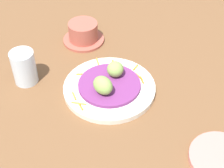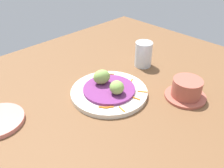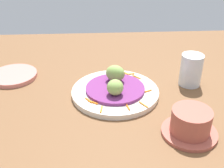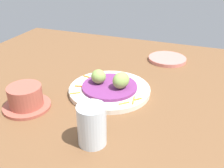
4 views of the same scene
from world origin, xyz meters
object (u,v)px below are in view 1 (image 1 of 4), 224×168
side_plate_small (222,159)px  water_glass (24,67)px  main_plate (109,88)px  guac_scoop_center (103,85)px  terracotta_bowl (83,33)px  guac_scoop_left (115,69)px

side_plate_small → water_glass: (6.97, 51.51, 3.94)cm
main_plate → guac_scoop_center: bearing=175.7°
terracotta_bowl → water_glass: bearing=163.5°
guac_scoop_left → guac_scoop_center: 7.06cm
main_plate → guac_scoop_left: size_ratio=5.46×
water_glass → main_plate: bearing=-78.3°
main_plate → side_plate_small: bearing=-111.0°
guac_scoop_left → terracotta_bowl: size_ratio=0.35×
main_plate → guac_scoop_center: (-3.52, 0.26, 3.89)cm
terracotta_bowl → water_glass: size_ratio=1.35×
guac_scoop_left → water_glass: water_glass is taller
water_glass → side_plate_small: bearing=-97.7°
guac_scoop_center → side_plate_small: (-7.93, -30.08, -3.99)cm
guac_scoop_center → side_plate_small: 31.36cm
main_plate → terracotta_bowl: size_ratio=1.90×
guac_scoop_left → terracotta_bowl: (13.81, 15.48, -1.54)cm
terracotta_bowl → guac_scoop_center: bearing=-144.3°
main_plate → guac_scoop_left: (3.52, -0.26, 3.61)cm
guac_scoop_center → terracotta_bowl: size_ratio=0.43×
main_plate → water_glass: (-4.48, 21.69, 3.84)cm
guac_scoop_left → side_plate_small: (-14.97, -29.56, -3.71)cm
guac_scoop_left → terracotta_bowl: bearing=48.3°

